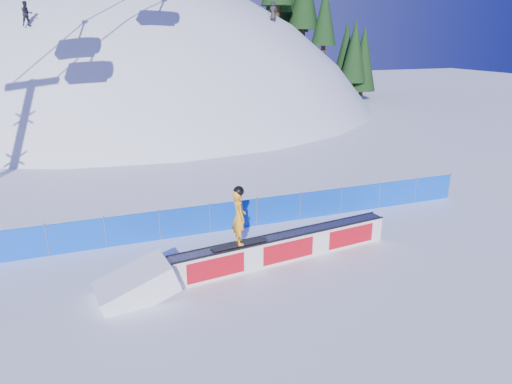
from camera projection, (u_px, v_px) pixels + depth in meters
name	position (u px, v px, depth m)	size (l,w,h in m)	color
ground	(276.00, 281.00, 14.77)	(160.00, 160.00, 0.00)	white
snow_hill	(147.00, 248.00, 57.88)	(64.00, 64.00, 64.00)	white
treeline	(311.00, 9.00, 54.21)	(19.09, 10.92, 20.58)	#322214
safety_fence	(234.00, 215.00, 18.57)	(22.05, 0.05, 1.30)	blue
rail_box	(285.00, 247.00, 16.00)	(8.34, 1.55, 1.00)	silver
snow_ramp	(137.00, 296.00, 13.93)	(2.26, 1.51, 0.85)	white
snowboarder	(239.00, 216.00, 14.76)	(1.96, 0.69, 2.02)	black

